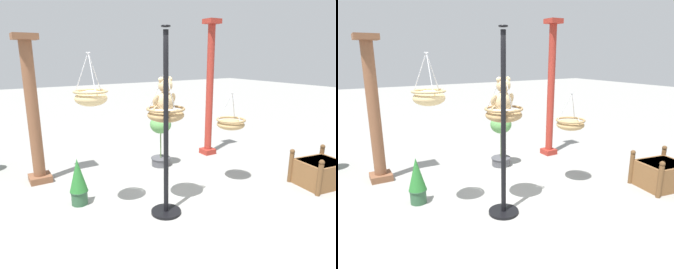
# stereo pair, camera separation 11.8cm
# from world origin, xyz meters

# --- Properties ---
(ground_plane) EXTENTS (40.00, 40.00, 0.00)m
(ground_plane) POSITION_xyz_m (0.00, 0.00, 0.00)
(ground_plane) COLOR gray
(display_pole_central) EXTENTS (0.44, 0.44, 2.62)m
(display_pole_central) POSITION_xyz_m (-0.17, -0.18, 0.84)
(display_pole_central) COLOR black
(display_pole_central) RESTS_ON ground
(hanging_basket_with_teddy) EXTENTS (0.56, 0.56, 0.74)m
(hanging_basket_with_teddy) POSITION_xyz_m (-0.02, 0.07, 1.43)
(hanging_basket_with_teddy) COLOR #A37F51
(teddy_bear) EXTENTS (0.36, 0.32, 0.53)m
(teddy_bear) POSITION_xyz_m (-0.02, 0.09, 1.66)
(teddy_bear) COLOR tan
(hanging_basket_left_high) EXTENTS (0.46, 0.46, 0.71)m
(hanging_basket_left_high) POSITION_xyz_m (-1.01, 0.38, 1.71)
(hanging_basket_left_high) COLOR tan
(hanging_basket_right_low) EXTENTS (0.50, 0.50, 0.65)m
(hanging_basket_right_low) POSITION_xyz_m (1.36, 0.16, 1.11)
(hanging_basket_right_low) COLOR tan
(greenhouse_pillar_left) EXTENTS (0.31, 0.31, 3.01)m
(greenhouse_pillar_left) POSITION_xyz_m (2.13, 1.69, 1.45)
(greenhouse_pillar_left) COLOR #9E2D23
(greenhouse_pillar_left) RESTS_ON ground
(greenhouse_pillar_right) EXTENTS (0.40, 0.40, 2.60)m
(greenhouse_pillar_right) POSITION_xyz_m (-1.53, 2.04, 1.25)
(greenhouse_pillar_right) COLOR brown
(greenhouse_pillar_right) RESTS_ON ground
(wooden_planter_box) EXTENTS (0.93, 0.82, 0.63)m
(wooden_planter_box) POSITION_xyz_m (2.68, -0.77, 0.25)
(wooden_planter_box) COLOR brown
(wooden_planter_box) RESTS_ON ground
(potted_plant_fern_front) EXTENTS (0.28, 0.28, 0.75)m
(potted_plant_fern_front) POSITION_xyz_m (-1.17, 0.77, 0.38)
(potted_plant_fern_front) COLOR #2D5638
(potted_plant_fern_front) RESTS_ON ground
(potted_plant_bushy_green) EXTENTS (0.43, 0.43, 1.07)m
(potted_plant_bushy_green) POSITION_xyz_m (0.78, 1.58, 0.63)
(potted_plant_bushy_green) COLOR #4C4C51
(potted_plant_bushy_green) RESTS_ON ground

